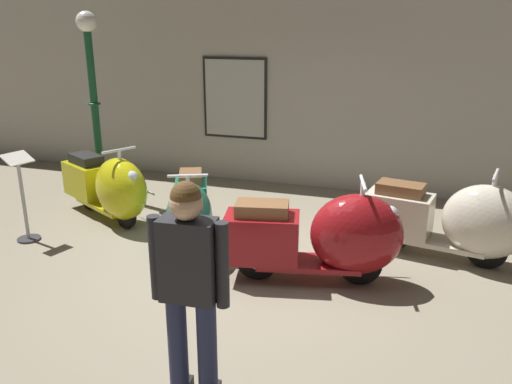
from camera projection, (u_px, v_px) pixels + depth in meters
The scene contains 9 objects.
ground_plane at pixel (234, 276), 5.55m from camera, with size 60.00×60.00×0.00m, color gray.
showroom_back_wall at pixel (309, 76), 8.17m from camera, with size 18.00×0.24×3.58m.
scooter_0 at pixel (110, 187), 6.95m from camera, with size 1.77×1.26×1.07m.
scooter_1 at pixel (190, 211), 6.13m from camera, with size 1.08×1.69×1.00m.
scooter_2 at pixel (327, 237), 5.28m from camera, with size 1.88×0.88×1.11m.
scooter_3 at pixel (457, 220), 5.76m from camera, with size 1.83×0.83×1.08m.
lamppost at pixel (94, 96), 7.66m from camera, with size 0.29×0.29×2.75m.
visitor_0 at pixel (189, 281), 3.44m from camera, with size 0.55×0.28×1.64m.
info_stanchion at pixel (24, 205), 6.33m from camera, with size 0.30×0.37×1.11m.
Camera 1 is at (1.76, -4.68, 2.58)m, focal length 36.31 mm.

